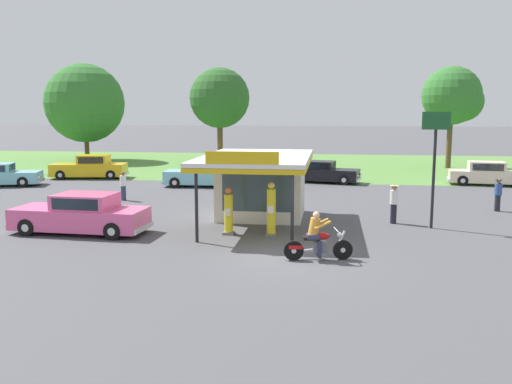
% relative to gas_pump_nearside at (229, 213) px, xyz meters
% --- Properties ---
extents(ground_plane, '(300.00, 300.00, 0.00)m').
position_rel_gas_pump_nearside_xyz_m(ground_plane, '(2.50, -2.86, -0.83)').
color(ground_plane, '#4C4C51').
extents(grass_verge_strip, '(120.00, 24.00, 0.01)m').
position_rel_gas_pump_nearside_xyz_m(grass_verge_strip, '(2.50, 27.14, -0.83)').
color(grass_verge_strip, '#56843D').
rests_on(grass_verge_strip, ground).
extents(service_station_kiosk, '(4.36, 7.42, 3.35)m').
position_rel_gas_pump_nearside_xyz_m(service_station_kiosk, '(0.83, 3.18, 0.88)').
color(service_station_kiosk, silver).
rests_on(service_station_kiosk, ground).
extents(gas_pump_nearside, '(0.44, 0.44, 1.83)m').
position_rel_gas_pump_nearside_xyz_m(gas_pump_nearside, '(0.00, 0.00, 0.00)').
color(gas_pump_nearside, slate).
rests_on(gas_pump_nearside, ground).
extents(gas_pump_offside, '(0.44, 0.44, 2.07)m').
position_rel_gas_pump_nearside_xyz_m(gas_pump_offside, '(1.65, 0.00, 0.12)').
color(gas_pump_offside, slate).
rests_on(gas_pump_offside, ground).
extents(motorcycle_with_rider, '(2.20, 0.74, 1.58)m').
position_rel_gas_pump_nearside_xyz_m(motorcycle_with_rider, '(3.49, -3.18, -0.18)').
color(motorcycle_with_rider, black).
rests_on(motorcycle_with_rider, ground).
extents(featured_classic_sedan, '(5.45, 2.15, 1.56)m').
position_rel_gas_pump_nearside_xyz_m(featured_classic_sedan, '(-5.76, -0.56, -0.12)').
color(featured_classic_sedan, '#E55993').
rests_on(featured_classic_sedan, ground).
extents(parked_car_back_row_centre_left, '(5.48, 2.61, 1.64)m').
position_rel_gas_pump_nearside_xyz_m(parked_car_back_row_centre_left, '(-12.99, 15.80, -0.09)').
color(parked_car_back_row_centre_left, gold).
rests_on(parked_car_back_row_centre_left, ground).
extents(parked_car_back_row_far_right, '(5.26, 2.70, 1.42)m').
position_rel_gas_pump_nearside_xyz_m(parked_car_back_row_far_right, '(3.25, 15.80, -0.18)').
color(parked_car_back_row_far_right, black).
rests_on(parked_car_back_row_far_right, ground).
extents(parked_car_back_row_right, '(5.18, 2.38, 1.51)m').
position_rel_gas_pump_nearside_xyz_m(parked_car_back_row_right, '(13.91, 16.00, -0.14)').
color(parked_car_back_row_right, beige).
rests_on(parked_car_back_row_right, ground).
extents(parked_car_second_row_spare, '(5.00, 2.14, 1.57)m').
position_rel_gas_pump_nearside_xyz_m(parked_car_second_row_spare, '(-4.08, 12.91, -0.12)').
color(parked_car_second_row_spare, '#7AC6D1').
rests_on(parked_car_second_row_spare, ground).
extents(bystander_standing_back_lot, '(0.34, 0.34, 1.54)m').
position_rel_gas_pump_nearside_xyz_m(bystander_standing_back_lot, '(11.77, 6.51, -0.02)').
color(bystander_standing_back_lot, black).
rests_on(bystander_standing_back_lot, ground).
extents(bystander_chatting_near_pumps, '(0.36, 0.36, 1.65)m').
position_rel_gas_pump_nearside_xyz_m(bystander_chatting_near_pumps, '(6.55, 2.97, 0.05)').
color(bystander_chatting_near_pumps, black).
rests_on(bystander_chatting_near_pumps, ground).
extents(bystander_strolling_foreground, '(0.34, 0.34, 1.54)m').
position_rel_gas_pump_nearside_xyz_m(bystander_strolling_foreground, '(-7.05, 7.04, -0.03)').
color(bystander_strolling_foreground, '#2D3351').
rests_on(bystander_strolling_foreground, ground).
extents(tree_oak_far_left, '(4.82, 4.77, 8.32)m').
position_rel_gas_pump_nearside_xyz_m(tree_oak_far_left, '(13.72, 26.22, 4.98)').
color(tree_oak_far_left, brown).
rests_on(tree_oak_far_left, ground).
extents(tree_oak_far_right, '(7.37, 7.37, 9.11)m').
position_rel_gas_pump_nearside_xyz_m(tree_oak_far_right, '(-18.94, 28.41, 4.40)').
color(tree_oak_far_right, brown).
rests_on(tree_oak_far_right, ground).
extents(tree_oak_left, '(5.32, 5.32, 8.50)m').
position_rel_gas_pump_nearside_xyz_m(tree_oak_left, '(-6.00, 27.43, 4.99)').
color(tree_oak_left, brown).
rests_on(tree_oak_left, ground).
extents(roadside_pole_sign, '(1.10, 0.12, 4.70)m').
position_rel_gas_pump_nearside_xyz_m(roadside_pole_sign, '(7.98, 2.21, 2.38)').
color(roadside_pole_sign, black).
rests_on(roadside_pole_sign, ground).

